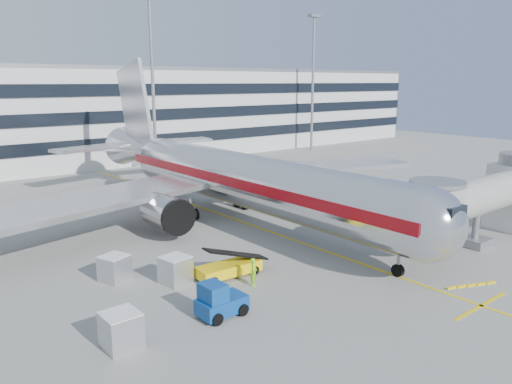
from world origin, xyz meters
TOP-DOWN VIEW (x-y plane):
  - ground at (0.00, 0.00)m, footprint 180.00×180.00m
  - lead_in_line at (0.00, 10.00)m, footprint 0.25×70.00m
  - stop_bar at (0.00, -14.00)m, footprint 6.00×0.25m
  - main_jet at (0.00, 11.72)m, footprint 50.95×48.70m
  - jet_bridge at (12.18, -8.00)m, footprint 17.80×4.50m
  - terminal at (0.00, 57.95)m, footprint 150.00×24.25m
  - light_mast_centre at (8.00, 42.00)m, footprint 2.40×1.20m
  - light_mast_east at (42.00, 42.00)m, footprint 2.40×1.20m
  - belt_loader at (-9.11, -0.58)m, footprint 4.90×2.01m
  - baggage_tug at (-13.11, -5.15)m, footprint 2.88×1.89m
  - cargo_container_left at (-18.92, -4.81)m, footprint 1.79×1.79m
  - cargo_container_right at (-15.55, 3.74)m, footprint 2.14×2.14m
  - cargo_container_front at (-12.54, 0.77)m, footprint 2.00×2.00m
  - ramp_worker at (-8.74, -2.88)m, footprint 0.80×0.81m

SIDE VIEW (x-z plane):
  - ground at x=0.00m, z-range 0.00..0.00m
  - lead_in_line at x=0.00m, z-range 0.00..0.01m
  - stop_bar at x=0.00m, z-range 0.00..0.01m
  - belt_loader at x=-9.11m, z-range -0.50..1.82m
  - cargo_container_right at x=-15.55m, z-range 0.00..1.78m
  - cargo_container_front at x=-12.54m, z-range 0.01..1.85m
  - baggage_tug at x=-13.11m, z-range -0.14..2.00m
  - ramp_worker at x=-8.74m, z-range 0.00..1.89m
  - cargo_container_left at x=-18.92m, z-range 0.01..1.89m
  - jet_bridge at x=12.18m, z-range 0.37..7.37m
  - main_jet at x=0.00m, z-range -3.79..12.26m
  - terminal at x=0.00m, z-range 0.00..15.60m
  - light_mast_centre at x=8.00m, z-range 2.15..27.60m
  - light_mast_east at x=42.00m, z-range 2.15..27.60m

